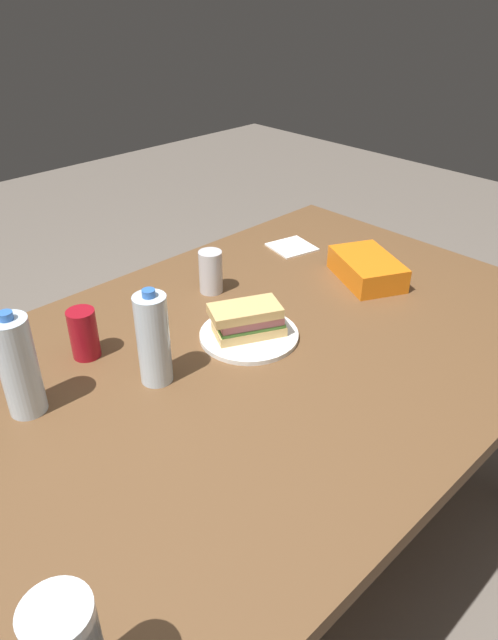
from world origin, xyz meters
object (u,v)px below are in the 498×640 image
at_px(water_bottle_tall, 18,366).
at_px(soda_can_silver, 211,272).
at_px(paper_plate, 249,335).
at_px(dining_table, 241,383).
at_px(chip_bag, 367,269).
at_px(soda_can_red, 84,334).
at_px(water_bottle_spare, 153,339).
at_px(sandwich, 248,320).

bearing_deg(water_bottle_tall, soda_can_silver, -168.52).
xyz_separation_m(paper_plate, water_bottle_tall, (0.52, -0.12, 0.11)).
bearing_deg(dining_table, chip_bag, -176.65).
height_order(soda_can_red, chip_bag, soda_can_red).
bearing_deg(paper_plate, water_bottle_spare, -4.31).
height_order(paper_plate, chip_bag, chip_bag).
bearing_deg(paper_plate, soda_can_silver, -110.08).
height_order(chip_bag, soda_can_silver, soda_can_silver).
relative_size(soda_can_red, soda_can_silver, 1.00).
distance_m(dining_table, soda_can_red, 0.39).
bearing_deg(soda_can_red, dining_table, 134.37).
bearing_deg(dining_table, paper_plate, -147.15).
distance_m(dining_table, chip_bag, 0.55).
bearing_deg(sandwich, paper_plate, -179.26).
distance_m(soda_can_red, water_bottle_spare, 0.21).
xyz_separation_m(sandwich, water_bottle_spare, (0.26, -0.02, 0.05)).
bearing_deg(soda_can_red, sandwich, 147.05).
bearing_deg(soda_can_silver, sandwich, 69.07).
xyz_separation_m(dining_table, water_bottle_spare, (0.19, -0.07, 0.18)).
distance_m(sandwich, water_bottle_tall, 0.54).
relative_size(chip_bag, water_bottle_tall, 0.97).
relative_size(paper_plate, soda_can_silver, 2.02).
xyz_separation_m(dining_table, soda_can_red, (0.26, -0.26, 0.14)).
height_order(water_bottle_spare, soda_can_silver, water_bottle_spare).
xyz_separation_m(paper_plate, soda_can_silver, (-0.09, -0.25, 0.05)).
xyz_separation_m(paper_plate, soda_can_red, (0.33, -0.21, 0.05)).
bearing_deg(chip_bag, sandwich, 114.65).
distance_m(chip_bag, soda_can_silver, 0.46).
height_order(soda_can_red, water_bottle_tall, water_bottle_tall).
xyz_separation_m(dining_table, sandwich, (-0.07, -0.05, 0.13)).
bearing_deg(soda_can_silver, water_bottle_spare, 32.38).
xyz_separation_m(chip_bag, water_bottle_spare, (0.73, -0.04, 0.07)).
bearing_deg(soda_can_red, water_bottle_tall, 25.09).
bearing_deg(water_bottle_spare, sandwich, 175.61).
relative_size(water_bottle_spare, soda_can_silver, 1.87).
distance_m(chip_bag, water_bottle_tall, 1.00).
height_order(paper_plate, water_bottle_spare, water_bottle_spare).
height_order(sandwich, soda_can_silver, soda_can_silver).
xyz_separation_m(dining_table, water_bottle_tall, (0.45, -0.17, 0.19)).
relative_size(dining_table, soda_can_silver, 14.78).
height_order(soda_can_red, soda_can_silver, same).
relative_size(dining_table, paper_plate, 7.30).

